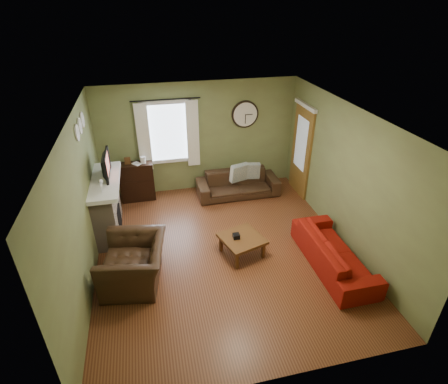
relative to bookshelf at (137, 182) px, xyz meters
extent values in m
cube|color=brown|center=(1.51, -2.34, -0.46)|extent=(4.60, 5.20, 0.00)
cube|color=white|center=(1.51, -2.34, 2.14)|extent=(4.60, 5.20, 0.00)
cube|color=olive|center=(-0.79, -2.34, 0.84)|extent=(0.00, 5.20, 2.60)
cube|color=olive|center=(3.81, -2.34, 0.84)|extent=(0.00, 5.20, 2.60)
cube|color=olive|center=(1.51, 0.26, 0.84)|extent=(4.60, 0.00, 2.60)
cube|color=olive|center=(1.51, -4.94, 0.84)|extent=(4.60, 0.00, 2.60)
cube|color=tan|center=(-0.59, -1.19, 0.09)|extent=(0.40, 1.40, 1.10)
cube|color=black|center=(-0.40, -1.19, -0.16)|extent=(0.04, 0.60, 0.55)
cube|color=white|center=(-0.56, -1.19, 0.68)|extent=(0.58, 1.60, 0.08)
imported|color=black|center=(-0.54, -1.04, 0.90)|extent=(0.08, 0.60, 0.35)
cube|color=#994C3F|center=(-0.46, -1.04, 0.95)|extent=(0.02, 0.62, 0.36)
cylinder|color=white|center=(-0.77, -1.54, 1.79)|extent=(0.28, 0.28, 0.03)
cylinder|color=white|center=(-0.77, -1.19, 1.79)|extent=(0.28, 0.28, 0.03)
cylinder|color=white|center=(-0.77, -0.84, 1.79)|extent=(0.28, 0.28, 0.03)
cylinder|color=black|center=(0.81, 0.14, 1.81)|extent=(0.03, 0.03, 1.50)
cube|color=white|center=(0.26, 0.14, 0.99)|extent=(0.28, 0.04, 1.55)
cube|color=white|center=(1.36, 0.14, 0.99)|extent=(0.28, 0.04, 1.55)
cube|color=brown|center=(3.78, -0.49, 0.59)|extent=(0.05, 0.90, 2.10)
imported|color=#553317|center=(-0.01, -0.09, 0.50)|extent=(0.25, 0.25, 0.02)
imported|color=#312013|center=(2.33, -0.31, -0.18)|extent=(1.93, 0.75, 0.56)
cube|color=#919C95|center=(2.37, -0.26, 0.09)|extent=(0.45, 0.25, 0.44)
cube|color=#919C95|center=(2.68, -0.23, 0.09)|extent=(0.42, 0.19, 0.41)
imported|color=maroon|center=(3.31, -3.15, -0.17)|extent=(0.77, 1.97, 0.57)
imported|color=#312013|center=(-0.09, -2.76, -0.08)|extent=(1.18, 1.30, 0.75)
cube|color=black|center=(1.72, -2.48, -0.06)|extent=(0.12, 0.12, 0.09)
camera|label=1|loc=(0.36, -7.39, 3.77)|focal=28.00mm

